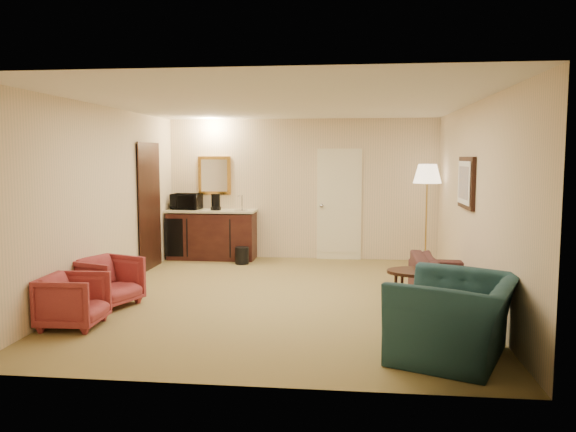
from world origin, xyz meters
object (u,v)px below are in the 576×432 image
(rose_chair_near, at_px, (108,279))
(rose_chair_far, at_px, (73,298))
(floor_lamp, at_px, (426,216))
(microwave, at_px, (186,200))
(sofa, at_px, (448,275))
(teal_armchair, at_px, (455,304))
(coffee_table, at_px, (421,290))
(coffee_maker, at_px, (216,202))
(wetbar_cabinet, at_px, (212,234))
(waste_bin, at_px, (242,256))

(rose_chair_near, distance_m, rose_chair_far, 0.91)
(floor_lamp, relative_size, microwave, 3.38)
(sofa, bearing_deg, teal_armchair, 173.23)
(rose_chair_far, bearing_deg, teal_armchair, -99.43)
(sofa, relative_size, coffee_table, 2.42)
(teal_armchair, height_order, coffee_table, teal_armchair)
(rose_chair_far, bearing_deg, coffee_maker, -9.94)
(wetbar_cabinet, xyz_separation_m, rose_chair_near, (-0.50, -3.41, -0.11))
(waste_bin, xyz_separation_m, coffee_maker, (-0.56, 0.40, 0.92))
(coffee_table, relative_size, waste_bin, 2.81)
(coffee_table, bearing_deg, rose_chair_far, -163.02)
(rose_chair_far, height_order, waste_bin, rose_chair_far)
(wetbar_cabinet, distance_m, rose_chair_near, 3.45)
(wetbar_cabinet, height_order, rose_chair_far, wetbar_cabinet)
(sofa, xyz_separation_m, waste_bin, (-3.15, 2.52, -0.25))
(teal_armchair, distance_m, rose_chair_near, 4.30)
(sofa, xyz_separation_m, coffee_maker, (-3.71, 2.92, 0.67))
(wetbar_cabinet, bearing_deg, floor_lamp, -6.07)
(wetbar_cabinet, distance_m, coffee_maker, 0.62)
(microwave, bearing_deg, teal_armchair, -44.85)
(microwave, bearing_deg, rose_chair_far, -84.45)
(wetbar_cabinet, relative_size, waste_bin, 5.41)
(wetbar_cabinet, relative_size, floor_lamp, 0.92)
(microwave, bearing_deg, waste_bin, -18.00)
(coffee_table, height_order, floor_lamp, floor_lamp)
(sofa, distance_m, rose_chair_far, 4.51)
(wetbar_cabinet, bearing_deg, microwave, 173.76)
(teal_armchair, bearing_deg, coffee_table, -153.96)
(floor_lamp, height_order, waste_bin, floor_lamp)
(sofa, bearing_deg, waste_bin, 52.18)
(floor_lamp, bearing_deg, rose_chair_near, -145.39)
(rose_chair_near, distance_m, microwave, 3.55)
(rose_chair_far, bearing_deg, sofa, -74.61)
(teal_armchair, distance_m, floor_lamp, 4.46)
(teal_armchair, xyz_separation_m, coffee_table, (-0.10, 1.73, -0.28))
(microwave, height_order, coffee_maker, microwave)
(rose_chair_far, bearing_deg, floor_lamp, -50.14)
(wetbar_cabinet, distance_m, sofa, 4.82)
(floor_lamp, bearing_deg, sofa, -91.12)
(rose_chair_far, xyz_separation_m, microwave, (0.00, 4.37, 0.77))
(rose_chair_near, xyz_separation_m, microwave, (0.00, 3.47, 0.75))
(floor_lamp, xyz_separation_m, waste_bin, (-3.20, -0.04, -0.74))
(rose_chair_far, distance_m, coffee_table, 4.13)
(rose_chair_near, bearing_deg, coffee_maker, 10.83)
(teal_armchair, xyz_separation_m, microwave, (-4.05, 4.90, 0.58))
(teal_armchair, xyz_separation_m, rose_chair_far, (-4.05, 0.52, -0.19))
(teal_armchair, distance_m, microwave, 6.38)
(microwave, bearing_deg, sofa, -29.53)
(rose_chair_near, distance_m, waste_bin, 3.19)
(sofa, bearing_deg, wetbar_cabinet, 52.85)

